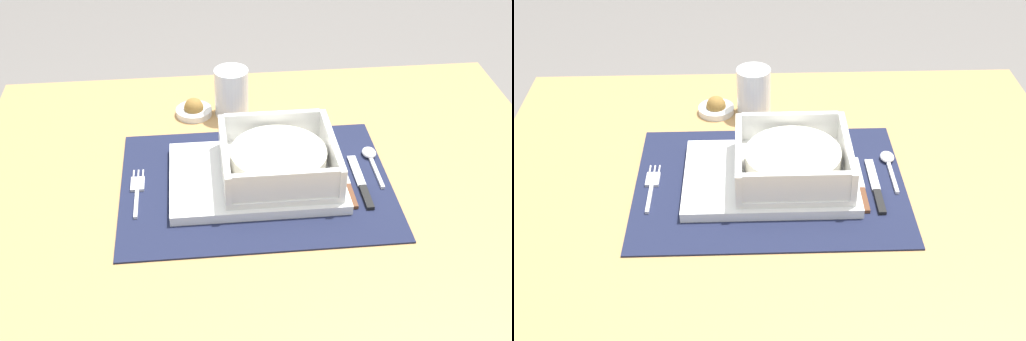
% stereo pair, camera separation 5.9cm
% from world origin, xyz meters
% --- Properties ---
extents(dining_table, '(1.00, 0.77, 0.71)m').
position_xyz_m(dining_table, '(0.00, 0.00, 0.61)').
color(dining_table, '#B2844C').
rests_on(dining_table, ground).
extents(placemat, '(0.44, 0.33, 0.00)m').
position_xyz_m(placemat, '(-0.02, -0.01, 0.71)').
color(placemat, '#191E38').
rests_on(placemat, dining_table).
extents(serving_plate, '(0.28, 0.20, 0.02)m').
position_xyz_m(serving_plate, '(-0.02, -0.00, 0.72)').
color(serving_plate, white).
rests_on(serving_plate, placemat).
extents(porridge_bowl, '(0.18, 0.18, 0.06)m').
position_xyz_m(porridge_bowl, '(0.01, 0.00, 0.75)').
color(porridge_bowl, white).
rests_on(porridge_bowl, serving_plate).
extents(fork, '(0.02, 0.13, 0.00)m').
position_xyz_m(fork, '(-0.22, -0.01, 0.72)').
color(fork, silver).
rests_on(fork, placemat).
extents(spoon, '(0.02, 0.12, 0.01)m').
position_xyz_m(spoon, '(0.18, 0.04, 0.72)').
color(spoon, silver).
rests_on(spoon, placemat).
extents(butter_knife, '(0.01, 0.14, 0.01)m').
position_xyz_m(butter_knife, '(0.15, -0.03, 0.72)').
color(butter_knife, black).
rests_on(butter_knife, placemat).
extents(bread_knife, '(0.01, 0.15, 0.01)m').
position_xyz_m(bread_knife, '(0.12, -0.03, 0.72)').
color(bread_knife, '#59331E').
rests_on(bread_knife, placemat).
extents(drinking_glass, '(0.06, 0.06, 0.09)m').
position_xyz_m(drinking_glass, '(-0.05, 0.22, 0.75)').
color(drinking_glass, white).
rests_on(drinking_glass, dining_table).
extents(condiment_saucer, '(0.07, 0.07, 0.04)m').
position_xyz_m(condiment_saucer, '(-0.12, 0.23, 0.72)').
color(condiment_saucer, white).
rests_on(condiment_saucer, dining_table).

